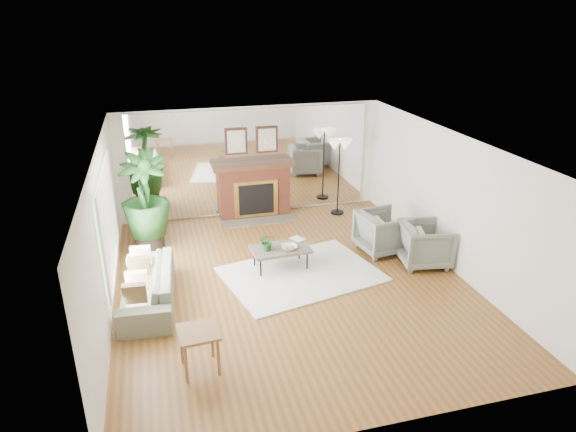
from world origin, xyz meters
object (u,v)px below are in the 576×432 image
object	(u,v)px
coffee_table	(281,250)
potted_ficus	(145,198)
side_table	(199,337)
sofa	(147,286)
armchair_front	(425,244)
armchair_back	(383,232)
fireplace	(254,189)
floor_lamp	(340,151)

from	to	relation	value
coffee_table	potted_ficus	world-z (taller)	potted_ficus
side_table	potted_ficus	bearing A→B (deg)	98.36
sofa	armchair_front	bearing A→B (deg)	94.77
side_table	potted_ficus	world-z (taller)	potted_ficus
potted_ficus	side_table	bearing A→B (deg)	-81.64
armchair_back	potted_ficus	xyz separation A→B (m)	(-4.47, 1.35, 0.65)
coffee_table	potted_ficus	xyz separation A→B (m)	(-2.34, 1.56, 0.67)
coffee_table	sofa	xyz separation A→B (m)	(-2.39, -0.58, -0.08)
fireplace	coffee_table	bearing A→B (deg)	-91.29
coffee_table	potted_ficus	distance (m)	2.89
side_table	coffee_table	bearing A→B (deg)	55.11
armchair_back	side_table	distance (m)	4.73
sofa	armchair_front	xyz separation A→B (m)	(5.05, 0.08, 0.10)
potted_ficus	fireplace	bearing A→B (deg)	25.15
armchair_front	coffee_table	bearing A→B (deg)	88.65
coffee_table	armchair_back	world-z (taller)	armchair_back
sofa	armchair_back	bearing A→B (deg)	103.88
coffee_table	armchair_front	world-z (taller)	armchair_front
side_table	fireplace	bearing A→B (deg)	70.84
armchair_front	side_table	xyz separation A→B (m)	(-4.40, -1.99, 0.10)
armchair_front	sofa	bearing A→B (deg)	100.31
coffee_table	floor_lamp	bearing A→B (deg)	49.86
sofa	side_table	bearing A→B (deg)	22.70
sofa	potted_ficus	distance (m)	2.27
coffee_table	floor_lamp	world-z (taller)	floor_lamp
coffee_table	side_table	bearing A→B (deg)	-124.89
fireplace	coffee_table	distance (m)	2.70
floor_lamp	armchair_front	bearing A→B (deg)	-76.31
side_table	floor_lamp	xyz separation A→B (m)	(3.71, 4.83, 1.01)
sofa	side_table	distance (m)	2.03
coffee_table	armchair_back	bearing A→B (deg)	5.66
sofa	fireplace	bearing A→B (deg)	147.07
coffee_table	potted_ficus	size ratio (longest dim) A/B	0.55
fireplace	armchair_back	size ratio (longest dim) A/B	2.27
side_table	potted_ficus	size ratio (longest dim) A/B	0.30
potted_ficus	floor_lamp	distance (m)	4.40
fireplace	floor_lamp	world-z (taller)	fireplace
coffee_table	armchair_back	distance (m)	2.15
sofa	armchair_back	distance (m)	4.60
armchair_back	floor_lamp	world-z (taller)	floor_lamp
fireplace	armchair_back	xyz separation A→B (m)	(2.07, -2.47, -0.25)
fireplace	side_table	xyz separation A→B (m)	(-1.80, -5.18, -0.16)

